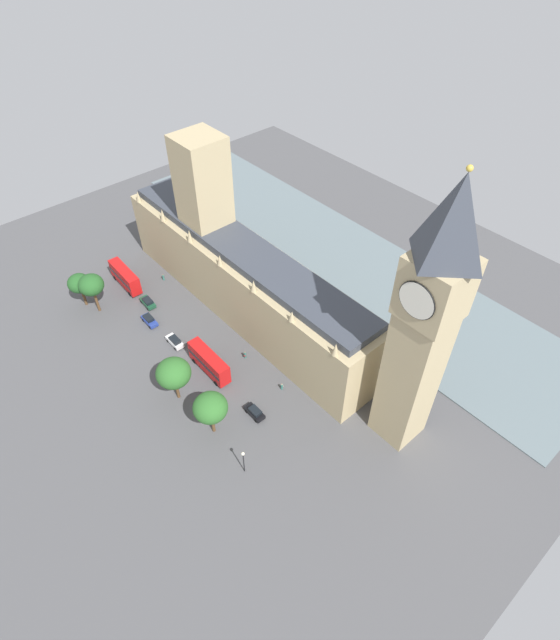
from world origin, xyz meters
name	(u,v)px	position (x,y,z in m)	size (l,w,h in m)	color
ground_plane	(240,314)	(0.00, 0.00, 0.00)	(138.26, 138.26, 0.00)	#4C4C4F
river_thames	(336,258)	(-29.93, 0.00, 0.12)	(29.99, 124.44, 0.25)	slate
parliament_building	(239,270)	(-1.99, -1.94, 9.74)	(12.46, 68.26, 35.03)	tan
clock_tower	(425,324)	(-2.69, 40.90, 25.54)	(7.97, 7.97, 49.42)	tan
double_decker_bus_kerbside	(125,277)	(13.74, -24.61, 2.63)	(2.89, 10.57, 4.75)	red
car_dark_green_trailing	(148,302)	(13.55, -15.55, 0.89)	(2.11, 4.53, 1.74)	#19472D
car_blue_far_end	(149,320)	(16.23, -10.37, 0.89)	(1.90, 4.42, 1.74)	navy
car_white_midblock	(175,341)	(15.53, -1.55, 0.89)	(1.89, 4.51, 1.74)	silver
double_decker_bus_by_river_gate	(209,362)	(14.26, 8.93, 2.63)	(2.72, 10.52, 4.75)	red
car_black_corner	(255,412)	(14.28, 22.62, 0.88)	(1.81, 4.14, 1.74)	black
pedestrian_near_tower	(282,387)	(6.74, 21.40, 0.67)	(0.59, 0.49, 1.50)	#336B60
pedestrian_leading	(163,277)	(6.33, -20.81, 0.75)	(0.57, 0.66, 1.66)	#336B60
pedestrian_opposite_hall	(245,355)	(7.04, 10.71, 0.76)	(0.70, 0.67, 1.69)	#336B60
plane_tree_under_trees	(91,285)	(22.43, -21.11, 7.21)	(5.29, 5.29, 9.52)	brown
plane_tree_slot_10	(210,408)	(21.69, 20.42, 6.69)	(5.90, 5.90, 9.23)	brown
plane_tree_slot_11	(173,373)	(22.30, 10.20, 6.81)	(6.25, 6.25, 9.50)	brown
plane_tree_slot_12	(79,283)	(23.72, -24.84, 6.02)	(4.80, 4.80, 8.12)	brown
street_lamp_slot_13	(243,458)	(22.49, 30.02, 3.96)	(0.56, 0.56, 5.59)	black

